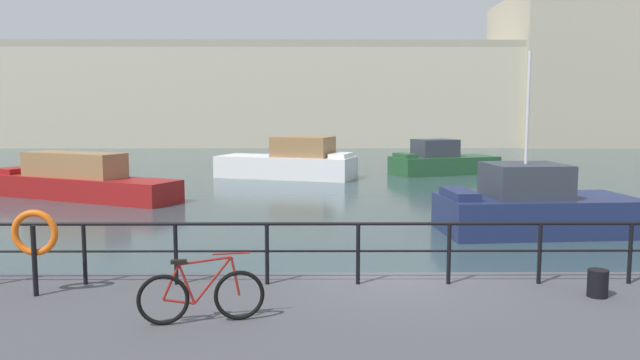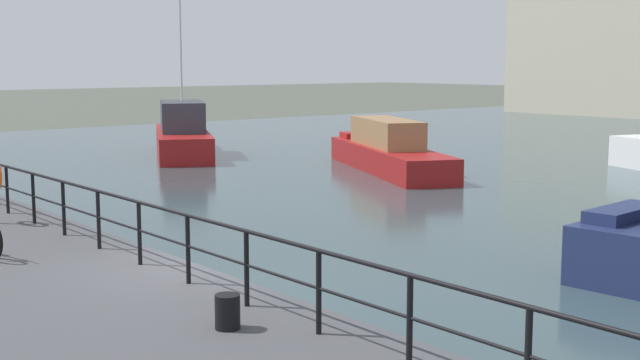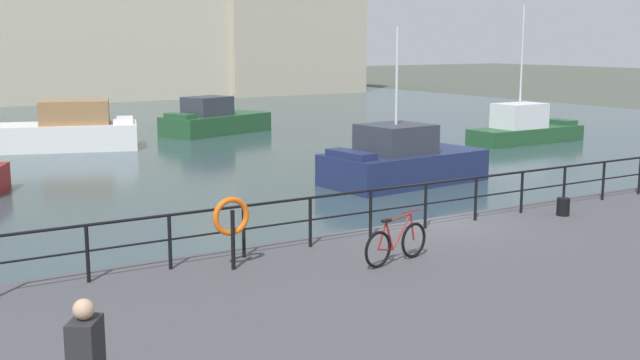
# 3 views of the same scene
# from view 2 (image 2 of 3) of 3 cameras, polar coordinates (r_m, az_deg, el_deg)

# --- Properties ---
(ground_plane) EXTENTS (240.00, 240.00, 0.00)m
(ground_plane) POSITION_cam_2_polar(r_m,az_deg,el_deg) (14.46, -8.21, -8.93)
(ground_plane) COLOR #4C5147
(moored_blue_motorboat) EXTENTS (9.53, 5.92, 2.00)m
(moored_blue_motorboat) POSITION_cam_2_polar(r_m,az_deg,el_deg) (32.92, 4.60, 1.98)
(moored_blue_motorboat) COLOR maroon
(moored_blue_motorboat) RESTS_ON water_basin
(moored_red_daysailer) EXTENTS (8.94, 6.13, 7.14)m
(moored_red_daysailer) POSITION_cam_2_polar(r_m,az_deg,el_deg) (38.70, -9.27, 3.05)
(moored_red_daysailer) COLOR maroon
(moored_red_daysailer) RESTS_ON water_basin
(quay_railing) EXTENTS (23.44, 0.07, 1.08)m
(quay_railing) POSITION_cam_2_polar(r_m,az_deg,el_deg) (12.23, -7.06, -4.33)
(quay_railing) COLOR black
(quay_railing) RESTS_ON quay_promenade
(mooring_bollard) EXTENTS (0.32, 0.32, 0.44)m
(mooring_bollard) POSITION_cam_2_polar(r_m,az_deg,el_deg) (10.78, -6.26, -8.83)
(mooring_bollard) COLOR black
(mooring_bollard) RESTS_ON quay_promenade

